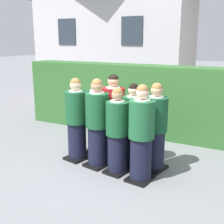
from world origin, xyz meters
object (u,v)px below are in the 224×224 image
student_rear_row_2 (133,126)px  student_front_row_1 (97,125)px  student_front_row_2 (117,133)px  student_front_row_3 (141,136)px  student_rear_row_3 (155,130)px  student_front_row_0 (77,121)px  student_in_red_blazer (113,119)px  student_rear_row_0 (97,118)px

student_rear_row_2 → student_front_row_1: bearing=-145.1°
student_front_row_2 → student_front_row_3: 0.51m
student_front_row_3 → student_rear_row_2: (-0.40, 0.58, -0.04)m
student_rear_row_2 → student_front_row_3: bearing=-55.2°
student_front_row_1 → student_rear_row_3: (1.04, 0.33, -0.02)m
student_front_row_0 → student_in_red_blazer: size_ratio=0.96×
student_front_row_0 → student_rear_row_2: (1.10, 0.30, -0.04)m
student_front_row_2 → student_rear_row_2: student_rear_row_2 is taller
student_front_row_0 → student_in_red_blazer: 0.74m
student_front_row_2 → student_rear_row_0: bearing=139.8°
student_front_row_0 → student_rear_row_3: 1.59m
student_front_row_0 → student_rear_row_0: (0.15, 0.53, -0.03)m
student_in_red_blazer → student_front_row_1: bearing=-99.0°
student_front_row_1 → student_rear_row_3: size_ratio=1.03×
student_front_row_0 → student_front_row_1: student_front_row_1 is taller
student_in_red_blazer → student_rear_row_3: 0.97m
student_front_row_1 → student_front_row_3: bearing=-10.8°
student_front_row_2 → student_rear_row_2: 0.50m
student_in_red_blazer → student_rear_row_3: (0.96, -0.17, -0.04)m
student_rear_row_0 → student_in_red_blazer: bearing=-13.9°
student_front_row_2 → student_front_row_3: (0.50, -0.08, 0.05)m
student_front_row_0 → student_rear_row_2: 1.14m
student_rear_row_2 → student_rear_row_3: (0.47, -0.06, 0.03)m
student_front_row_3 → student_in_red_blazer: (-0.89, 0.69, 0.02)m
student_rear_row_0 → student_rear_row_3: size_ratio=0.97×
student_front_row_1 → student_rear_row_0: 0.73m
student_front_row_1 → student_rear_row_2: 0.69m
student_front_row_1 → student_front_row_0: bearing=170.6°
student_front_row_1 → student_rear_row_2: (0.56, 0.39, -0.05)m
student_front_row_2 → student_rear_row_0: student_rear_row_0 is taller
student_front_row_3 → student_rear_row_3: 0.52m
student_front_row_1 → student_front_row_2: bearing=-12.1°
student_front_row_3 → student_rear_row_3: (0.07, 0.51, -0.02)m
student_rear_row_0 → student_rear_row_2: student_rear_row_0 is taller
student_rear_row_2 → student_front_row_2: bearing=-100.8°
student_rear_row_2 → student_rear_row_3: bearing=-7.7°
student_front_row_1 → student_front_row_2: 0.48m
student_front_row_1 → student_rear_row_2: student_front_row_1 is taller
student_front_row_0 → student_rear_row_2: student_front_row_0 is taller
student_in_red_blazer → student_front_row_0: bearing=-145.9°
student_front_row_3 → student_rear_row_3: size_ratio=1.02×
student_front_row_1 → student_front_row_3: size_ratio=1.01×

